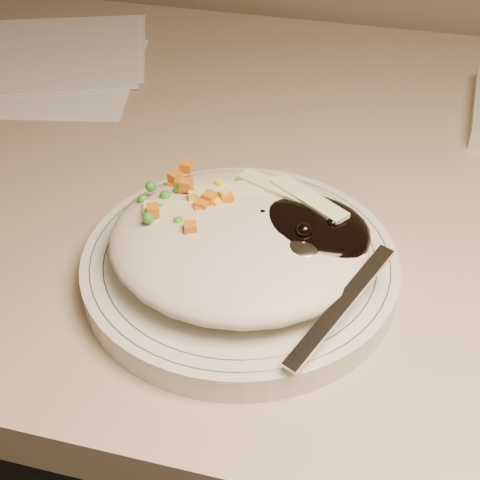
# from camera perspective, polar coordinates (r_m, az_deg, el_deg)

# --- Properties ---
(desk) EXTENTS (1.40, 0.70, 0.74)m
(desk) POSITION_cam_1_polar(r_m,az_deg,el_deg) (0.78, 6.81, -5.81)
(desk) COLOR tan
(desk) RESTS_ON ground
(plate) EXTENTS (0.24, 0.24, 0.02)m
(plate) POSITION_cam_1_polar(r_m,az_deg,el_deg) (0.51, 0.00, -2.24)
(plate) COLOR beige
(plate) RESTS_ON desk
(plate_rim) EXTENTS (0.23, 0.23, 0.00)m
(plate_rim) POSITION_cam_1_polar(r_m,az_deg,el_deg) (0.51, 0.00, -1.40)
(plate_rim) COLOR #144723
(plate_rim) RESTS_ON plate
(meal) EXTENTS (0.21, 0.19, 0.05)m
(meal) POSITION_cam_1_polar(r_m,az_deg,el_deg) (0.49, 0.47, 0.38)
(meal) COLOR #C1B79C
(meal) RESTS_ON plate
(papers) EXTENTS (0.36, 0.35, 0.00)m
(papers) POSITION_cam_1_polar(r_m,az_deg,el_deg) (0.89, -18.48, 14.35)
(papers) COLOR white
(papers) RESTS_ON desk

